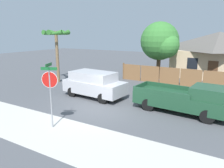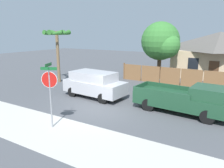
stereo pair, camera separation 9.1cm
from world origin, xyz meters
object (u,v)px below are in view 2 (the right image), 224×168
Objects in this scene: red_suv at (94,84)px; orange_pickup at (185,99)px; oak_tree at (162,42)px; palm_tree at (57,38)px; house at (219,54)px; stop_sign at (50,85)px.

red_suv reaches higher than orange_pickup.
oak_tree is 10.05m from palm_tree.
palm_tree is 0.88× the size of orange_pickup.
palm_tree reaches higher than red_suv.
house is 13.34m from orange_pickup.
stop_sign is (-5.22, -5.39, 1.31)m from orange_pickup.
house is at bearing 40.57° from palm_tree.
palm_tree reaches higher than orange_pickup.
oak_tree reaches higher than stop_sign.
oak_tree reaches higher than house.
red_suv is 5.67m from stop_sign.
oak_tree reaches higher than red_suv.
palm_tree is 7.09m from red_suv.
palm_tree is (-7.90, -6.19, 0.44)m from oak_tree.
red_suv is 6.48m from orange_pickup.
palm_tree reaches higher than stop_sign.
palm_tree reaches higher than house.
orange_pickup is (12.36, -2.41, -3.30)m from palm_tree.
house is 6.76m from oak_tree.
stop_sign reaches higher than red_suv.
palm_tree is 1.51× the size of stop_sign.
stop_sign is at bearing -72.65° from red_suv.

